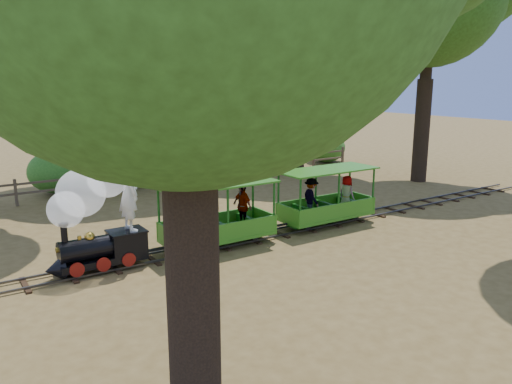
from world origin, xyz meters
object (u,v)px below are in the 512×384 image
carriage_rear (326,201)px  fence (190,171)px  locomotive (94,207)px  carriage_front (220,220)px

carriage_rear → fence: 8.03m
locomotive → fence: 10.21m
locomotive → fence: locomotive is taller
carriage_front → carriage_rear: (3.85, 0.05, -0.01)m
locomotive → fence: size_ratio=0.16×
locomotive → carriage_rear: locomotive is taller
fence → carriage_rear: bearing=-84.2°
carriage_front → carriage_rear: same height
carriage_front → carriage_rear: bearing=0.8°
carriage_front → fence: bearing=69.4°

